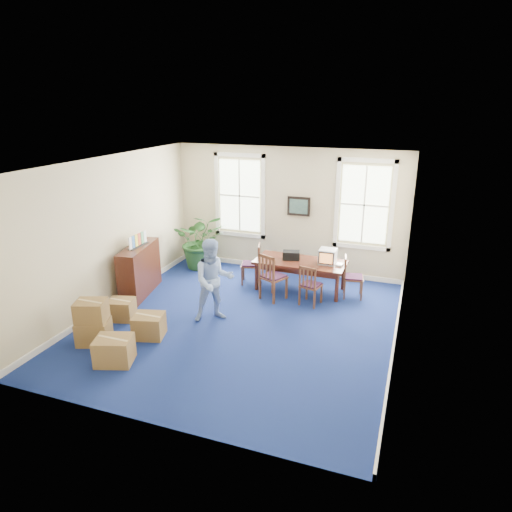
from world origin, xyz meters
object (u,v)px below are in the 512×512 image
(credenza, at_px, (140,269))
(cardboard_boxes, at_px, (106,320))
(chair_near_left, at_px, (273,276))
(man, at_px, (214,281))
(conference_table, at_px, (300,275))
(potted_plant, at_px, (201,240))
(crt_tv, at_px, (328,256))

(credenza, relative_size, cardboard_boxes, 0.98)
(chair_near_left, distance_m, man, 1.64)
(credenza, height_order, cardboard_boxes, credenza)
(chair_near_left, distance_m, cardboard_boxes, 3.70)
(conference_table, xyz_separation_m, chair_near_left, (-0.43, -0.72, 0.19))
(conference_table, height_order, man, man)
(chair_near_left, xyz_separation_m, cardboard_boxes, (-2.29, -2.90, -0.10))
(potted_plant, bearing_deg, cardboard_boxes, -88.16)
(man, height_order, credenza, man)
(conference_table, relative_size, potted_plant, 1.40)
(crt_tv, bearing_deg, cardboard_boxes, -132.45)
(crt_tv, bearing_deg, credenza, -159.62)
(potted_plant, xyz_separation_m, cardboard_boxes, (0.14, -4.21, -0.31))
(man, relative_size, credenza, 1.12)
(crt_tv, xyz_separation_m, cardboard_boxes, (-3.34, -3.67, -0.45))
(credenza, bearing_deg, chair_near_left, 3.05)
(credenza, bearing_deg, conference_table, 12.21)
(chair_near_left, height_order, potted_plant, potted_plant)
(credenza, bearing_deg, man, -27.29)
(man, height_order, cardboard_boxes, man)
(crt_tv, distance_m, chair_near_left, 1.35)
(chair_near_left, bearing_deg, conference_table, -96.02)
(potted_plant, relative_size, cardboard_boxes, 0.97)
(conference_table, distance_m, crt_tv, 0.82)
(crt_tv, bearing_deg, man, -131.11)
(man, xyz_separation_m, credenza, (-2.17, 0.64, -0.26))
(man, bearing_deg, credenza, 128.90)
(chair_near_left, height_order, man, man)
(crt_tv, distance_m, credenza, 4.33)
(crt_tv, bearing_deg, conference_table, -175.72)
(conference_table, relative_size, crt_tv, 5.11)
(man, xyz_separation_m, cardboard_boxes, (-1.47, -1.52, -0.41))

